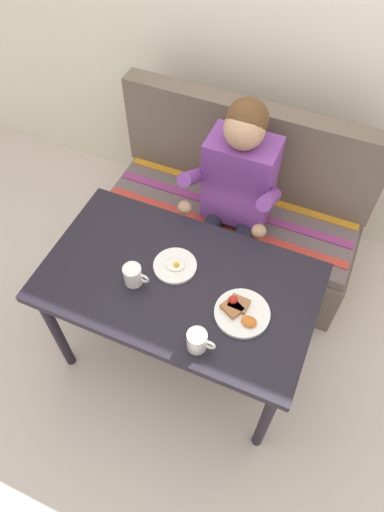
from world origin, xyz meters
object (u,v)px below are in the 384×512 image
(couch, at_px, (233,218))
(coffee_mug, at_px, (198,341))
(plate_breakfast, at_px, (241,312))
(plate_eggs, at_px, (175,266))
(coffee_mug_second, at_px, (133,275))
(table, at_px, (179,290))
(person, at_px, (235,191))

(couch, xyz_separation_m, coffee_mug, (0.20, -1.02, 0.45))
(plate_breakfast, distance_m, plate_eggs, 0.36)
(coffee_mug, bearing_deg, couch, 100.93)
(plate_eggs, distance_m, coffee_mug_second, 0.20)
(coffee_mug, bearing_deg, coffee_mug_second, 154.82)
(table, xyz_separation_m, plate_eggs, (-0.04, 0.06, 0.09))
(plate_breakfast, xyz_separation_m, plate_eggs, (-0.35, 0.11, -0.00))
(plate_eggs, bearing_deg, couch, 86.54)
(plate_eggs, xyz_separation_m, coffee_mug_second, (-0.13, -0.14, 0.04))
(table, height_order, plate_eggs, plate_eggs)
(plate_eggs, bearing_deg, plate_breakfast, -17.25)
(table, relative_size, coffee_mug_second, 10.17)
(person, xyz_separation_m, plate_eggs, (-0.09, -0.53, -0.00))
(table, relative_size, person, 0.99)
(person, distance_m, plate_breakfast, 0.69)
(plate_breakfast, distance_m, coffee_mug, 0.24)
(plate_eggs, distance_m, coffee_mug, 0.40)
(plate_breakfast, height_order, coffee_mug, coffee_mug)
(table, distance_m, couch, 0.83)
(table, distance_m, person, 0.60)
(coffee_mug, xyz_separation_m, coffee_mug_second, (-0.37, 0.17, -0.00))
(coffee_mug, bearing_deg, plate_eggs, 127.34)
(coffee_mug, bearing_deg, plate_breakfast, 62.86)
(person, distance_m, coffee_mug_second, 0.71)
(person, bearing_deg, couch, 104.07)
(couch, height_order, coffee_mug, couch)
(person, relative_size, plate_eggs, 6.27)
(couch, relative_size, coffee_mug, 12.20)
(plate_eggs, height_order, coffee_mug, coffee_mug)
(coffee_mug, distance_m, coffee_mug_second, 0.41)
(couch, bearing_deg, plate_breakfast, -69.57)
(couch, relative_size, person, 1.19)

